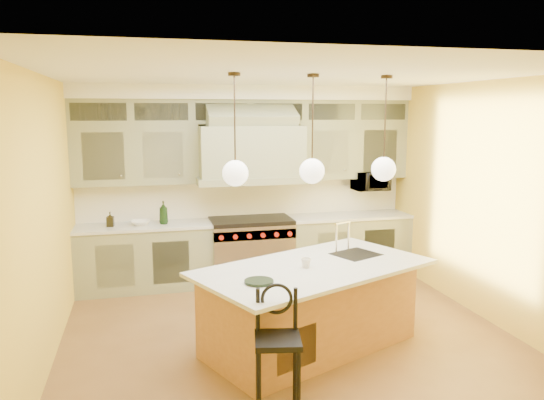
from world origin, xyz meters
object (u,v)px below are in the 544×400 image
object	(u,v)px
counter_stool	(278,342)
microwave	(371,181)
range	(251,249)
kitchen_island	(311,305)

from	to	relation	value
counter_stool	microwave	world-z (taller)	microwave
range	kitchen_island	distance (m)	2.40
counter_stool	microwave	bearing A→B (deg)	67.02
range	microwave	size ratio (longest dim) A/B	2.21
kitchen_island	microwave	bearing A→B (deg)	30.57
range	counter_stool	size ratio (longest dim) A/B	1.11
kitchen_island	counter_stool	bearing A→B (deg)	-144.30
range	kitchen_island	world-z (taller)	kitchen_island
kitchen_island	counter_stool	xyz separation A→B (m)	(-0.66, -1.12, 0.14)
counter_stool	range	bearing A→B (deg)	93.04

